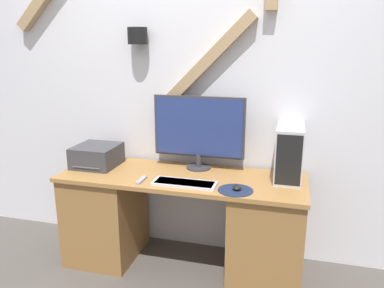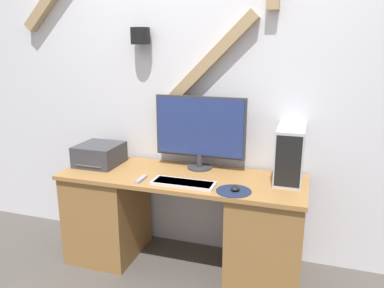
{
  "view_description": "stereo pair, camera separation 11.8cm",
  "coord_description": "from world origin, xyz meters",
  "px_view_note": "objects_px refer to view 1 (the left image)",
  "views": [
    {
      "loc": [
        0.74,
        -2.12,
        1.64
      ],
      "look_at": [
        0.08,
        0.3,
        0.96
      ],
      "focal_mm": 35.0,
      "sensor_mm": 36.0,
      "label": 1
    },
    {
      "loc": [
        0.85,
        -2.09,
        1.64
      ],
      "look_at": [
        0.08,
        0.3,
        0.96
      ],
      "focal_mm": 35.0,
      "sensor_mm": 36.0,
      "label": 2
    }
  ],
  "objects_px": {
    "monitor": "(199,129)",
    "remote_control": "(141,180)",
    "computer_tower": "(289,152)",
    "printer": "(97,156)",
    "keyboard": "(184,183)",
    "mouse": "(237,188)"
  },
  "relations": [
    {
      "from": "mouse",
      "to": "printer",
      "type": "xyz_separation_m",
      "value": [
        -1.12,
        0.22,
        0.06
      ]
    },
    {
      "from": "computer_tower",
      "to": "keyboard",
      "type": "bearing_deg",
      "value": -155.02
    },
    {
      "from": "mouse",
      "to": "printer",
      "type": "height_order",
      "value": "printer"
    },
    {
      "from": "computer_tower",
      "to": "printer",
      "type": "height_order",
      "value": "computer_tower"
    },
    {
      "from": "keyboard",
      "to": "printer",
      "type": "height_order",
      "value": "printer"
    },
    {
      "from": "computer_tower",
      "to": "mouse",
      "type": "bearing_deg",
      "value": -134.17
    },
    {
      "from": "monitor",
      "to": "computer_tower",
      "type": "xyz_separation_m",
      "value": [
        0.66,
        -0.05,
        -0.12
      ]
    },
    {
      "from": "monitor",
      "to": "remote_control",
      "type": "bearing_deg",
      "value": -129.72
    },
    {
      "from": "monitor",
      "to": "mouse",
      "type": "height_order",
      "value": "monitor"
    },
    {
      "from": "monitor",
      "to": "remote_control",
      "type": "relative_size",
      "value": 4.73
    },
    {
      "from": "monitor",
      "to": "mouse",
      "type": "bearing_deg",
      "value": -46.7
    },
    {
      "from": "keyboard",
      "to": "remote_control",
      "type": "bearing_deg",
      "value": -177.41
    },
    {
      "from": "keyboard",
      "to": "remote_control",
      "type": "distance_m",
      "value": 0.31
    },
    {
      "from": "computer_tower",
      "to": "monitor",
      "type": "bearing_deg",
      "value": 175.5
    },
    {
      "from": "mouse",
      "to": "remote_control",
      "type": "bearing_deg",
      "value": -179.56
    },
    {
      "from": "keyboard",
      "to": "monitor",
      "type": "bearing_deg",
      "value": 88.97
    },
    {
      "from": "keyboard",
      "to": "computer_tower",
      "type": "xyz_separation_m",
      "value": [
        0.66,
        0.31,
        0.18
      ]
    },
    {
      "from": "keyboard",
      "to": "printer",
      "type": "distance_m",
      "value": 0.8
    },
    {
      "from": "monitor",
      "to": "remote_control",
      "type": "height_order",
      "value": "monitor"
    },
    {
      "from": "computer_tower",
      "to": "printer",
      "type": "distance_m",
      "value": 1.44
    },
    {
      "from": "printer",
      "to": "remote_control",
      "type": "distance_m",
      "value": 0.52
    },
    {
      "from": "monitor",
      "to": "computer_tower",
      "type": "relative_size",
      "value": 1.75
    }
  ]
}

